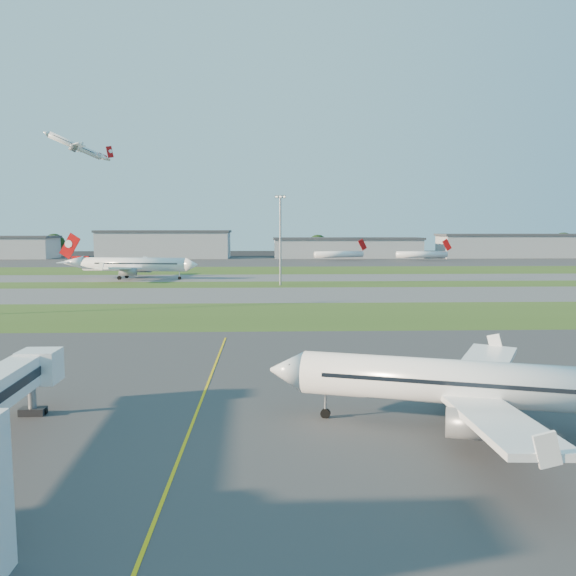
{
  "coord_description": "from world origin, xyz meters",
  "views": [
    {
      "loc": [
        11.51,
        -53.7,
        16.65
      ],
      "look_at": [
        14.65,
        35.67,
        7.0
      ],
      "focal_mm": 35.0,
      "sensor_mm": 36.0,
      "label": 1
    }
  ],
  "objects_px": {
    "airliner_parked": "(482,385)",
    "airliner_taxiing": "(133,265)",
    "light_mast_centre": "(280,234)",
    "mini_jet_near": "(339,254)",
    "mini_jet_far": "(422,254)"
  },
  "relations": [
    {
      "from": "airliner_taxiing",
      "to": "light_mast_centre",
      "type": "bearing_deg",
      "value": 164.41
    },
    {
      "from": "airliner_parked",
      "to": "mini_jet_near",
      "type": "distance_m",
      "value": 238.48
    },
    {
      "from": "mini_jet_near",
      "to": "airliner_parked",
      "type": "bearing_deg",
      "value": -110.63
    },
    {
      "from": "mini_jet_far",
      "to": "mini_jet_near",
      "type": "bearing_deg",
      "value": 171.85
    },
    {
      "from": "light_mast_centre",
      "to": "mini_jet_near",
      "type": "bearing_deg",
      "value": 74.92
    },
    {
      "from": "mini_jet_near",
      "to": "mini_jet_far",
      "type": "relative_size",
      "value": 0.98
    },
    {
      "from": "light_mast_centre",
      "to": "airliner_parked",
      "type": "bearing_deg",
      "value": -83.33
    },
    {
      "from": "mini_jet_far",
      "to": "airliner_parked",
      "type": "bearing_deg",
      "value": -108.52
    },
    {
      "from": "airliner_taxiing",
      "to": "airliner_parked",
      "type": "bearing_deg",
      "value": 122.23
    },
    {
      "from": "airliner_parked",
      "to": "airliner_taxiing",
      "type": "xyz_separation_m",
      "value": [
        -60.99,
        139.09,
        0.75
      ]
    },
    {
      "from": "airliner_taxiing",
      "to": "mini_jet_far",
      "type": "relative_size",
      "value": 1.49
    },
    {
      "from": "mini_jet_near",
      "to": "light_mast_centre",
      "type": "relative_size",
      "value": 1.08
    },
    {
      "from": "airliner_parked",
      "to": "airliner_taxiing",
      "type": "relative_size",
      "value": 0.82
    },
    {
      "from": "mini_jet_near",
      "to": "light_mast_centre",
      "type": "distance_m",
      "value": 124.64
    },
    {
      "from": "airliner_parked",
      "to": "mini_jet_far",
      "type": "xyz_separation_m",
      "value": [
        59.86,
        234.93,
        -0.66
      ]
    }
  ]
}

